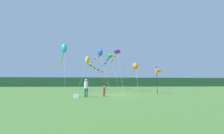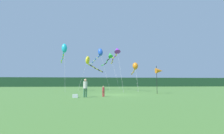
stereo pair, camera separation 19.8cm
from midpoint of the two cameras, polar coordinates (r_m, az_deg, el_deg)
ground_plane at (r=19.03m, az=2.05°, el=-9.71°), size 120.00×120.00×0.00m
distant_treeline at (r=63.87m, az=-3.27°, el=-5.33°), size 108.00×2.09×3.54m
person_adult at (r=15.52m, az=-9.06°, el=-6.96°), size 0.38×0.38×1.73m
person_child at (r=16.14m, az=-2.70°, el=-8.31°), size 0.23×0.23×1.06m
cooler_box at (r=15.33m, az=-12.48°, el=-9.96°), size 0.49×0.30×0.31m
banner_flag_pole at (r=21.60m, az=16.55°, el=-1.38°), size 0.90×0.70×3.54m
kite_purple at (r=28.72m, az=1.77°, el=5.45°), size 1.21×10.51×7.78m
kite_blue at (r=31.29m, az=-4.31°, el=4.74°), size 4.10×8.60×8.06m
kite_green at (r=37.69m, az=-0.73°, el=3.89°), size 3.40×11.04×8.60m
kite_cyan at (r=30.00m, az=-16.39°, el=5.82°), size 2.61×8.65×8.37m
kite_orange at (r=26.56m, az=8.36°, el=0.12°), size 0.97×5.58×4.80m
kite_yellow at (r=31.58m, az=-7.83°, el=1.82°), size 4.65×7.43×6.62m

